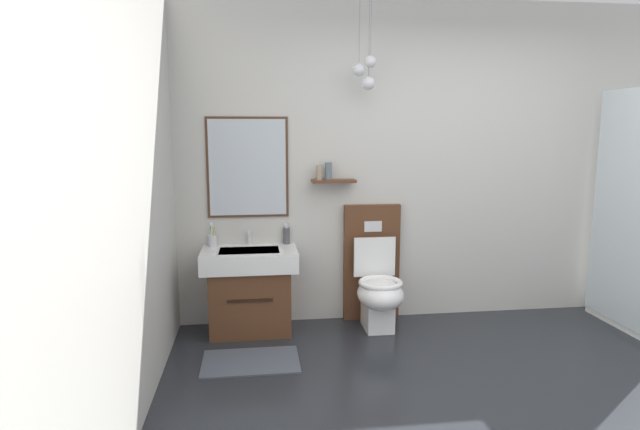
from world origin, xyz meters
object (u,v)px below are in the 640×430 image
object	(u,v)px
toothbrush_cup	(212,239)
soap_dispenser	(286,235)
toilet	(376,282)
vanity_sink_left	(250,288)

from	to	relation	value
toothbrush_cup	soap_dispenser	size ratio (longest dim) A/B	1.17
toilet	toothbrush_cup	bearing A→B (deg)	173.14
toilet	soap_dispenser	bearing A→B (deg)	166.80
toilet	toothbrush_cup	distance (m)	1.39
toothbrush_cup	soap_dispenser	distance (m)	0.61
toilet	soap_dispenser	size ratio (longest dim) A/B	5.85
toothbrush_cup	vanity_sink_left	bearing A→B (deg)	-28.05
toilet	soap_dispenser	distance (m)	0.84
toilet	vanity_sink_left	bearing A→B (deg)	179.90
vanity_sink_left	toothbrush_cup	xyz separation A→B (m)	(-0.30, 0.16, 0.37)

